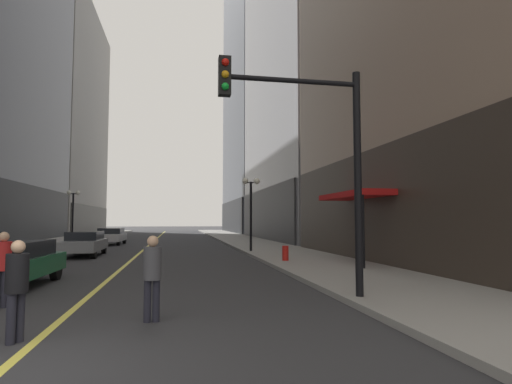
{
  "coord_description": "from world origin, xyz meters",
  "views": [
    {
      "loc": [
        2.19,
        -5.55,
        1.92
      ],
      "look_at": [
        7.43,
        22.39,
        3.87
      ],
      "focal_mm": 29.21,
      "sensor_mm": 36.0,
      "label": 1
    }
  ],
  "objects_px": {
    "pedestrian_in_red_jacket": "(3,263)",
    "traffic_light_near_right": "(315,143)",
    "pedestrian_in_black_coat": "(17,283)",
    "pedestrian_with_orange_bag": "(152,272)",
    "street_lamp_right_mid": "(251,198)",
    "car_silver": "(111,236)",
    "car_grey": "(84,243)",
    "street_lamp_left_far": "(73,204)",
    "fire_hydrant_right": "(285,255)",
    "car_green": "(9,263)"
  },
  "relations": [
    {
      "from": "pedestrian_with_orange_bag",
      "to": "traffic_light_near_right",
      "type": "relative_size",
      "value": 0.29
    },
    {
      "from": "car_silver",
      "to": "fire_hydrant_right",
      "type": "relative_size",
      "value": 5.12
    },
    {
      "from": "car_silver",
      "to": "traffic_light_near_right",
      "type": "xyz_separation_m",
      "value": [
        8.4,
        -25.63,
        3.02
      ]
    },
    {
      "from": "street_lamp_left_far",
      "to": "fire_hydrant_right",
      "type": "relative_size",
      "value": 5.54
    },
    {
      "from": "car_grey",
      "to": "pedestrian_with_orange_bag",
      "type": "xyz_separation_m",
      "value": [
        4.49,
        -15.74,
        0.22
      ]
    },
    {
      "from": "street_lamp_left_far",
      "to": "street_lamp_right_mid",
      "type": "bearing_deg",
      "value": -44.86
    },
    {
      "from": "pedestrian_in_black_coat",
      "to": "street_lamp_right_mid",
      "type": "xyz_separation_m",
      "value": [
        6.7,
        16.81,
        2.33
      ]
    },
    {
      "from": "street_lamp_left_far",
      "to": "car_green",
      "type": "bearing_deg",
      "value": -80.74
    },
    {
      "from": "pedestrian_in_red_jacket",
      "to": "pedestrian_in_black_coat",
      "type": "distance_m",
      "value": 3.24
    },
    {
      "from": "car_grey",
      "to": "car_silver",
      "type": "xyz_separation_m",
      "value": [
        -0.28,
        10.9,
        -0.0
      ]
    },
    {
      "from": "car_grey",
      "to": "car_silver",
      "type": "relative_size",
      "value": 1.15
    },
    {
      "from": "pedestrian_with_orange_bag",
      "to": "car_grey",
      "type": "bearing_deg",
      "value": 105.93
    },
    {
      "from": "car_silver",
      "to": "fire_hydrant_right",
      "type": "bearing_deg",
      "value": -59.45
    },
    {
      "from": "pedestrian_in_red_jacket",
      "to": "street_lamp_left_far",
      "type": "xyz_separation_m",
      "value": [
        -4.78,
        26.59,
        2.29
      ]
    },
    {
      "from": "street_lamp_left_far",
      "to": "street_lamp_right_mid",
      "type": "relative_size",
      "value": 1.0
    },
    {
      "from": "pedestrian_in_red_jacket",
      "to": "car_silver",
      "type": "bearing_deg",
      "value": 93.32
    },
    {
      "from": "pedestrian_with_orange_bag",
      "to": "street_lamp_right_mid",
      "type": "bearing_deg",
      "value": 73.54
    },
    {
      "from": "pedestrian_in_red_jacket",
      "to": "street_lamp_right_mid",
      "type": "height_order",
      "value": "street_lamp_right_mid"
    },
    {
      "from": "pedestrian_with_orange_bag",
      "to": "pedestrian_in_red_jacket",
      "type": "relative_size",
      "value": 0.98
    },
    {
      "from": "pedestrian_with_orange_bag",
      "to": "fire_hydrant_right",
      "type": "relative_size",
      "value": 2.04
    },
    {
      "from": "car_grey",
      "to": "street_lamp_left_far",
      "type": "height_order",
      "value": "street_lamp_left_far"
    },
    {
      "from": "pedestrian_with_orange_bag",
      "to": "street_lamp_left_far",
      "type": "bearing_deg",
      "value": 105.88
    },
    {
      "from": "pedestrian_in_red_jacket",
      "to": "pedestrian_in_black_coat",
      "type": "height_order",
      "value": "pedestrian_in_red_jacket"
    },
    {
      "from": "car_silver",
      "to": "pedestrian_in_black_coat",
      "type": "height_order",
      "value": "pedestrian_in_black_coat"
    },
    {
      "from": "street_lamp_right_mid",
      "to": "fire_hydrant_right",
      "type": "bearing_deg",
      "value": -85.27
    },
    {
      "from": "street_lamp_left_far",
      "to": "traffic_light_near_right",
      "type": "bearing_deg",
      "value": -66.9
    },
    {
      "from": "car_green",
      "to": "pedestrian_with_orange_bag",
      "type": "height_order",
      "value": "pedestrian_with_orange_bag"
    },
    {
      "from": "pedestrian_with_orange_bag",
      "to": "fire_hydrant_right",
      "type": "xyz_separation_m",
      "value": [
        5.17,
        9.78,
        -0.55
      ]
    },
    {
      "from": "pedestrian_in_red_jacket",
      "to": "pedestrian_in_black_coat",
      "type": "xyz_separation_m",
      "value": [
        1.32,
        -2.96,
        -0.04
      ]
    },
    {
      "from": "pedestrian_with_orange_bag",
      "to": "fire_hydrant_right",
      "type": "distance_m",
      "value": 11.08
    },
    {
      "from": "pedestrian_in_red_jacket",
      "to": "street_lamp_left_far",
      "type": "relative_size",
      "value": 0.38
    },
    {
      "from": "car_green",
      "to": "street_lamp_right_mid",
      "type": "bearing_deg",
      "value": 50.92
    },
    {
      "from": "pedestrian_in_red_jacket",
      "to": "street_lamp_right_mid",
      "type": "relative_size",
      "value": 0.38
    },
    {
      "from": "car_green",
      "to": "traffic_light_near_right",
      "type": "xyz_separation_m",
      "value": [
        7.88,
        -3.82,
        3.02
      ]
    },
    {
      "from": "pedestrian_with_orange_bag",
      "to": "traffic_light_near_right",
      "type": "height_order",
      "value": "traffic_light_near_right"
    },
    {
      "from": "pedestrian_in_red_jacket",
      "to": "traffic_light_near_right",
      "type": "distance_m",
      "value": 7.56
    },
    {
      "from": "car_grey",
      "to": "pedestrian_with_orange_bag",
      "type": "height_order",
      "value": "pedestrian_with_orange_bag"
    },
    {
      "from": "car_silver",
      "to": "street_lamp_left_far",
      "type": "bearing_deg",
      "value": 150.21
    },
    {
      "from": "pedestrian_with_orange_bag",
      "to": "street_lamp_right_mid",
      "type": "height_order",
      "value": "street_lamp_right_mid"
    },
    {
      "from": "fire_hydrant_right",
      "to": "car_silver",
      "type": "bearing_deg",
      "value": 120.55
    },
    {
      "from": "car_green",
      "to": "street_lamp_right_mid",
      "type": "xyz_separation_m",
      "value": [
        8.93,
        11.0,
        2.54
      ]
    },
    {
      "from": "traffic_light_near_right",
      "to": "fire_hydrant_right",
      "type": "bearing_deg",
      "value": 79.99
    },
    {
      "from": "car_green",
      "to": "pedestrian_with_orange_bag",
      "type": "distance_m",
      "value": 6.43
    },
    {
      "from": "car_silver",
      "to": "fire_hydrant_right",
      "type": "xyz_separation_m",
      "value": [
        9.95,
        -16.86,
        -0.32
      ]
    },
    {
      "from": "pedestrian_in_black_coat",
      "to": "fire_hydrant_right",
      "type": "xyz_separation_m",
      "value": [
        7.2,
        10.78,
        -0.53
      ]
    },
    {
      "from": "car_green",
      "to": "pedestrian_in_red_jacket",
      "type": "relative_size",
      "value": 2.76
    },
    {
      "from": "pedestrian_with_orange_bag",
      "to": "traffic_light_near_right",
      "type": "bearing_deg",
      "value": 15.46
    },
    {
      "from": "car_grey",
      "to": "pedestrian_in_black_coat",
      "type": "height_order",
      "value": "pedestrian_in_black_coat"
    },
    {
      "from": "fire_hydrant_right",
      "to": "car_grey",
      "type": "bearing_deg",
      "value": 148.34
    },
    {
      "from": "car_grey",
      "to": "pedestrian_with_orange_bag",
      "type": "bearing_deg",
      "value": -74.07
    }
  ]
}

